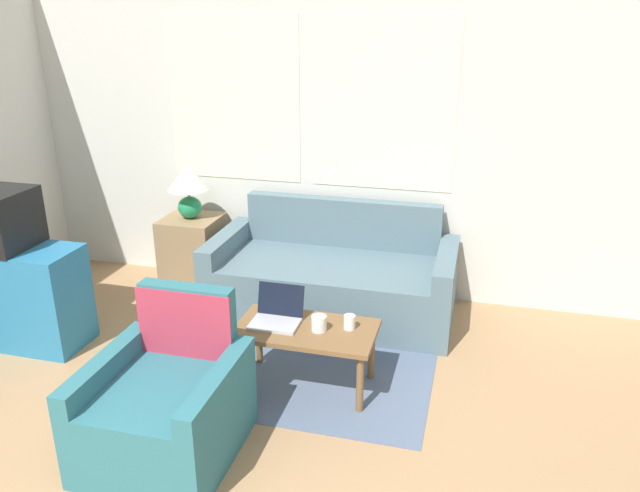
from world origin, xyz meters
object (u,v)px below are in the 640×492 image
object	(u,v)px
table_lamp	(188,184)
cup_yellow	(350,322)
coffee_table	(306,336)
couch	(333,279)
cup_navy	(319,323)
armchair	(169,405)
laptop	(277,315)

from	to	relation	value
table_lamp	cup_yellow	bearing A→B (deg)	-35.67
coffee_table	couch	bearing A→B (deg)	94.65
table_lamp	cup_yellow	distance (m)	2.01
table_lamp	cup_navy	world-z (taller)	table_lamp
coffee_table	cup_navy	bearing A→B (deg)	-6.79
armchair	cup_yellow	distance (m)	1.15
table_lamp	cup_navy	bearing A→B (deg)	-40.50
couch	armchair	size ratio (longest dim) A/B	2.24
table_lamp	laptop	bearing A→B (deg)	-45.81
coffee_table	armchair	bearing A→B (deg)	-125.59
cup_navy	cup_yellow	xyz separation A→B (m)	(0.17, 0.07, -0.00)
cup_navy	coffee_table	bearing A→B (deg)	173.21
coffee_table	cup_navy	distance (m)	0.13
table_lamp	cup_navy	size ratio (longest dim) A/B	4.67
coffee_table	laptop	size ratio (longest dim) A/B	2.90
coffee_table	cup_yellow	world-z (taller)	cup_yellow
armchair	laptop	distance (m)	0.88
armchair	cup_yellow	bearing A→B (deg)	45.48
couch	cup_navy	world-z (taller)	couch
couch	coffee_table	bearing A→B (deg)	-85.35
table_lamp	coffee_table	bearing A→B (deg)	-42.05
laptop	cup_yellow	xyz separation A→B (m)	(0.45, 0.03, -0.01)
cup_yellow	cup_navy	bearing A→B (deg)	-158.32
laptop	cup_yellow	bearing A→B (deg)	3.51
couch	cup_yellow	xyz separation A→B (m)	(0.35, -1.01, 0.19)
table_lamp	laptop	xyz separation A→B (m)	(1.13, -1.17, -0.45)
couch	laptop	bearing A→B (deg)	-95.82
table_lamp	cup_yellow	world-z (taller)	table_lamp
couch	laptop	distance (m)	1.06
armchair	table_lamp	world-z (taller)	table_lamp
cup_navy	cup_yellow	size ratio (longest dim) A/B	1.08
couch	cup_yellow	distance (m)	1.09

